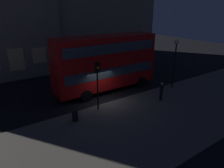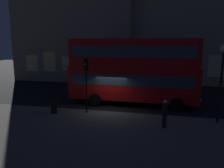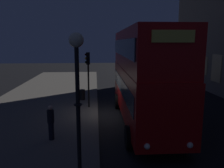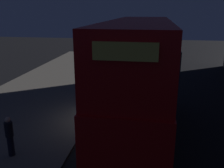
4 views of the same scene
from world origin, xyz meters
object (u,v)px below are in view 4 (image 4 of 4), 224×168
Objects in this scene: double_decker_bus at (138,76)px; traffic_light_near_kerb at (84,62)px; litter_bin at (86,89)px; pedestrian at (10,136)px.

double_decker_bus is 4.49m from traffic_light_near_kerb.
traffic_light_near_kerb is 3.43m from litter_bin.
double_decker_bus reaches higher than traffic_light_near_kerb.
litter_bin is at bearing -166.62° from traffic_light_near_kerb.
traffic_light_near_kerb is (-2.95, -3.38, -0.09)m from double_decker_bus.
double_decker_bus is 6.21× the size of pedestrian.
pedestrian is (2.61, -5.03, -2.08)m from double_decker_bus.
traffic_light_near_kerb reaches higher than pedestrian.
double_decker_bus is 7.07m from litter_bin.
litter_bin is (-5.27, -3.97, -2.55)m from double_decker_bus.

